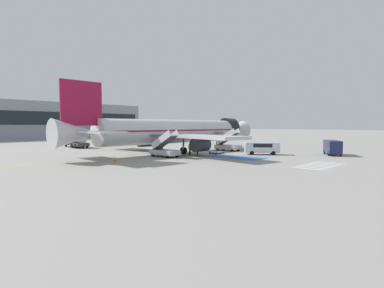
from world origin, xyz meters
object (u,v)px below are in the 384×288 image
(boarding_stairs_forward, at_px, (228,145))
(service_van_0, at_px, (262,147))
(ground_crew_0, at_px, (183,148))
(ground_crew_1, at_px, (190,148))
(ground_crew_2, at_px, (197,149))
(boarding_stairs_aft, at_px, (165,150))
(terminal_building, at_px, (19,120))
(service_van_1, at_px, (332,146))
(baggage_cart, at_px, (217,152))
(airliner, at_px, (175,132))
(fuel_tanker, at_px, (76,139))
(traffic_cone_0, at_px, (115,159))

(boarding_stairs_forward, xyz_separation_m, service_van_0, (-1.93, -8.33, 0.18))
(ground_crew_0, distance_m, ground_crew_1, 1.43)
(ground_crew_0, bearing_deg, ground_crew_2, 58.89)
(boarding_stairs_aft, xyz_separation_m, terminal_building, (3.68, 79.18, 5.48))
(service_van_1, relative_size, ground_crew_0, 3.02)
(boarding_stairs_forward, xyz_separation_m, service_van_1, (5.05, -16.88, 0.36))
(baggage_cart, xyz_separation_m, ground_crew_2, (-4.20, 0.50, 0.72))
(service_van_0, xyz_separation_m, ground_crew_2, (-8.01, 6.80, -0.22))
(ground_crew_1, xyz_separation_m, ground_crew_2, (0.52, -1.18, -0.12))
(airliner, distance_m, ground_crew_1, 5.89)
(fuel_tanker, relative_size, service_van_0, 1.72)
(baggage_cart, height_order, traffic_cone_0, baggage_cart)
(baggage_cart, bearing_deg, ground_crew_1, -113.29)
(ground_crew_0, bearing_deg, boarding_stairs_forward, 129.65)
(boarding_stairs_aft, bearing_deg, service_van_0, -31.82)
(service_van_0, relative_size, ground_crew_2, 3.15)
(ground_crew_2, bearing_deg, service_van_0, -45.69)
(airliner, relative_size, traffic_cone_0, 64.65)
(ground_crew_0, bearing_deg, fuel_tanker, -124.08)
(ground_crew_0, distance_m, terminal_building, 78.56)
(airliner, height_order, terminal_building, terminal_building)
(traffic_cone_0, bearing_deg, service_van_1, -31.39)
(ground_crew_0, bearing_deg, service_van_1, 86.44)
(ground_crew_2, bearing_deg, fuel_tanker, 95.38)
(airliner, distance_m, fuel_tanker, 24.60)
(ground_crew_2, height_order, terminal_building, terminal_building)
(service_van_0, height_order, service_van_1, service_van_1)
(service_van_0, relative_size, baggage_cart, 1.99)
(service_van_1, height_order, terminal_building, terminal_building)
(fuel_tanker, height_order, ground_crew_1, fuel_tanker)
(boarding_stairs_aft, bearing_deg, ground_crew_0, 10.83)
(boarding_stairs_forward, bearing_deg, ground_crew_1, -177.13)
(baggage_cart, height_order, terminal_building, terminal_building)
(service_van_0, distance_m, ground_crew_2, 10.51)
(boarding_stairs_forward, height_order, boarding_stairs_aft, boarding_stairs_forward)
(fuel_tanker, distance_m, terminal_building, 51.46)
(boarding_stairs_aft, xyz_separation_m, service_van_0, (13.33, -8.58, 0.19))
(boarding_stairs_forward, height_order, fuel_tanker, boarding_stairs_forward)
(boarding_stairs_forward, relative_size, service_van_1, 1.00)
(boarding_stairs_forward, height_order, ground_crew_2, boarding_stairs_forward)
(boarding_stairs_aft, distance_m, terminal_building, 79.46)
(service_van_1, xyz_separation_m, ground_crew_2, (-14.98, 15.35, -0.40))
(ground_crew_0, xyz_separation_m, ground_crew_1, (0.11, -1.42, 0.09))
(service_van_1, distance_m, baggage_cart, 18.38)
(baggage_cart, xyz_separation_m, ground_crew_0, (-4.82, 3.10, 0.75))
(boarding_stairs_forward, distance_m, ground_crew_2, 10.05)
(fuel_tanker, xyz_separation_m, service_van_0, (13.68, -36.67, -0.62))
(airliner, bearing_deg, ground_crew_0, -23.02)
(airliner, distance_m, service_van_0, 15.02)
(service_van_0, bearing_deg, ground_crew_1, -82.24)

